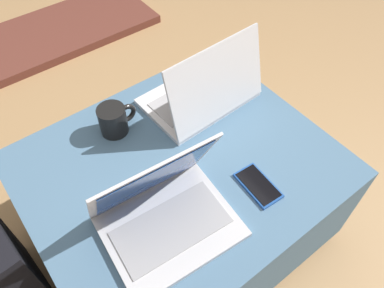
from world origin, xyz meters
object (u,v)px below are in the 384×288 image
at_px(cell_phone, 258,185).
at_px(laptop_far, 204,92).
at_px(laptop_near, 164,211).
at_px(coffee_mug, 114,120).

bearing_deg(cell_phone, laptop_far, 80.40).
height_order(laptop_near, cell_phone, laptop_near).
distance_m(laptop_far, coffee_mug, 0.30).
bearing_deg(laptop_far, laptop_near, 36.25).
xyz_separation_m(laptop_far, cell_phone, (-0.08, -0.34, -0.05)).
xyz_separation_m(cell_phone, coffee_mug, (-0.21, 0.42, 0.04)).
bearing_deg(cell_phone, coffee_mug, 119.83).
distance_m(laptop_near, cell_phone, 0.28).
height_order(laptop_near, laptop_far, laptop_near).
xyz_separation_m(laptop_far, coffee_mug, (-0.29, 0.08, -0.01)).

